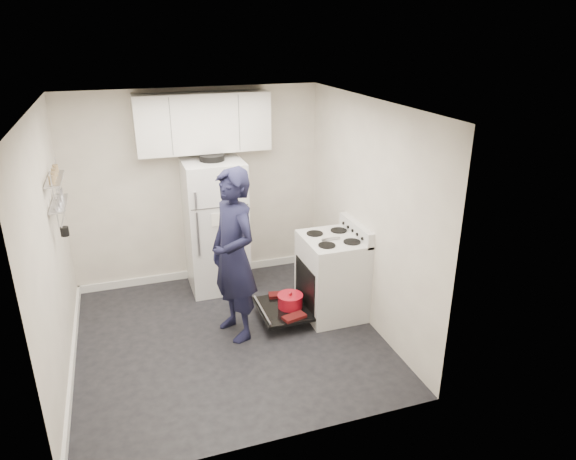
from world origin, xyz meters
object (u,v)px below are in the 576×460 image
object	(u,v)px
electric_range	(331,276)
person	(234,256)
refrigerator	(216,225)
open_oven_door	(286,305)

from	to	relation	value
electric_range	person	world-z (taller)	person
electric_range	person	distance (m)	1.25
person	refrigerator	bearing A→B (deg)	160.49
refrigerator	open_oven_door	bearing A→B (deg)	-62.76
refrigerator	person	distance (m)	1.19
open_oven_door	person	size ratio (longest dim) A/B	0.38
open_oven_door	refrigerator	xyz separation A→B (m)	(-0.57, 1.10, 0.65)
open_oven_door	refrigerator	size ratio (longest dim) A/B	0.41
refrigerator	person	world-z (taller)	person
refrigerator	electric_range	bearing A→B (deg)	-44.60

